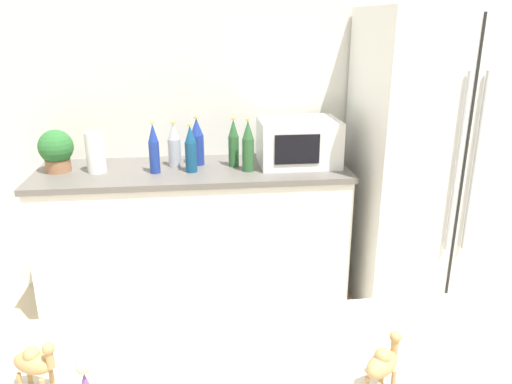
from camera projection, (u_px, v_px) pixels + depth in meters
wall_back at (236, 96)px, 3.23m from camera, size 8.00×0.06×2.55m
back_counter at (196, 235)px, 3.16m from camera, size 1.87×0.63×0.89m
refrigerator at (432, 162)px, 3.09m from camera, size 0.90×0.77×1.82m
potted_plant at (56, 150)px, 2.91m from camera, size 0.20×0.20×0.25m
paper_towel_roll at (95, 152)px, 2.90m from camera, size 0.11×0.11×0.24m
microwave at (298, 142)px, 3.06m from camera, size 0.48×0.37×0.28m
back_bottle_0 at (197, 142)px, 3.05m from camera, size 0.08×0.08×0.30m
back_bottle_1 at (174, 145)px, 3.02m from camera, size 0.08×0.08×0.27m
back_bottle_2 at (154, 149)px, 2.88m from camera, size 0.06×0.06×0.30m
back_bottle_3 at (248, 146)px, 2.92m from camera, size 0.07×0.07×0.31m
back_bottle_4 at (191, 149)px, 2.90m from camera, size 0.07×0.07×0.28m
back_bottle_5 at (234, 143)px, 3.02m from camera, size 0.06×0.06×0.30m
camel_figurine at (35, 362)px, 1.12m from camera, size 0.11×0.09×0.14m
camel_figurine_second at (383, 362)px, 1.12m from camera, size 0.11×0.10×0.14m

